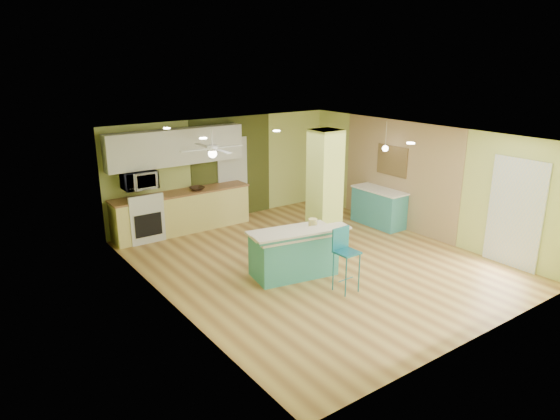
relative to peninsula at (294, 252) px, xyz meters
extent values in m
cube|color=olive|center=(0.69, 0.24, -0.45)|extent=(6.00, 7.00, 0.01)
cube|color=white|center=(0.69, 0.24, 2.06)|extent=(6.00, 7.00, 0.01)
cube|color=#C7D471|center=(0.69, 3.74, 0.81)|extent=(6.00, 0.01, 2.50)
cube|color=#C7D471|center=(0.69, -3.27, 0.81)|extent=(6.00, 0.01, 2.50)
cube|color=#C7D471|center=(-2.32, 0.24, 0.81)|extent=(0.01, 7.00, 2.50)
cube|color=#C7D471|center=(3.69, 0.24, 0.81)|extent=(0.01, 7.00, 2.50)
cube|color=#9B7C58|center=(3.67, 0.84, 0.81)|extent=(0.02, 3.40, 2.50)
cube|color=#454A1D|center=(0.89, 3.72, 0.81)|extent=(2.20, 0.02, 2.50)
cube|color=silver|center=(0.89, 3.70, 0.56)|extent=(0.82, 0.05, 2.00)
cube|color=white|center=(3.66, -2.06, 0.61)|extent=(0.04, 1.08, 2.10)
cube|color=#CDDC66|center=(1.34, 0.74, 0.81)|extent=(0.55, 0.55, 2.50)
cube|color=#EEE17D|center=(-0.61, 3.44, 0.01)|extent=(3.20, 0.60, 0.90)
cube|color=brown|center=(-0.61, 3.44, 0.48)|extent=(3.25, 0.63, 0.04)
cube|color=white|center=(-1.56, 3.44, 0.01)|extent=(0.76, 0.64, 0.90)
cube|color=black|center=(-1.56, 3.11, -0.02)|extent=(0.59, 0.02, 0.50)
cube|color=white|center=(-1.56, 3.14, 0.55)|extent=(0.76, 0.06, 0.18)
cube|color=white|center=(-0.61, 3.56, 1.51)|extent=(3.20, 0.34, 0.80)
imported|color=white|center=(-1.56, 3.44, 0.91)|extent=(0.70, 0.48, 0.39)
cylinder|color=white|center=(-0.41, 2.24, 1.86)|extent=(0.03, 0.03, 0.40)
cylinder|color=white|center=(-0.41, 2.24, 1.66)|extent=(0.24, 0.24, 0.10)
sphere|color=white|center=(-0.41, 2.24, 1.54)|extent=(0.18, 0.18, 0.18)
cylinder|color=silver|center=(3.34, 0.99, 1.75)|extent=(0.01, 0.01, 0.62)
sphere|color=white|center=(3.34, 0.99, 1.44)|extent=(0.14, 0.14, 0.14)
cube|color=brown|center=(3.65, 1.04, 1.11)|extent=(0.03, 0.90, 0.70)
cube|color=teal|center=(0.00, 0.02, -0.05)|extent=(1.60, 1.00, 0.79)
cube|color=silver|center=(0.00, 0.02, 0.37)|extent=(1.70, 1.10, 0.04)
cube|color=teal|center=(-0.06, -0.33, 0.45)|extent=(1.68, 0.42, 0.11)
cube|color=silver|center=(-0.06, -0.33, 0.50)|extent=(1.84, 0.68, 0.04)
cylinder|color=#1E7088|center=(0.17, -1.21, -0.09)|extent=(0.02, 0.02, 0.70)
cylinder|color=#1E7088|center=(0.48, -1.20, -0.09)|extent=(0.02, 0.02, 0.70)
cylinder|color=#1E7088|center=(0.17, -0.90, -0.09)|extent=(0.02, 0.02, 0.70)
cylinder|color=#1E7088|center=(0.48, -0.89, -0.09)|extent=(0.02, 0.02, 0.70)
cube|color=#1E7088|center=(0.32, -1.05, 0.27)|extent=(0.38, 0.38, 0.03)
cube|color=#1E7088|center=(0.32, -0.89, 0.48)|extent=(0.37, 0.04, 0.39)
cube|color=teal|center=(3.39, 1.13, -0.02)|extent=(0.54, 1.31, 0.84)
cube|color=white|center=(3.39, 1.13, 0.42)|extent=(0.58, 1.37, 0.04)
imported|color=#352215|center=(-0.26, 3.35, 0.54)|extent=(0.35, 0.35, 0.08)
cylinder|color=yellow|center=(0.42, -0.02, 0.48)|extent=(0.17, 0.17, 0.18)
camera|label=1|loc=(-5.15, -6.77, 3.43)|focal=32.00mm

